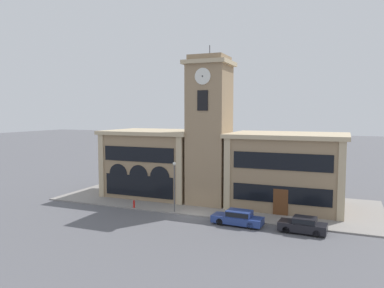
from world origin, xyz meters
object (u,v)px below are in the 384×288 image
object	(u,v)px
parked_car_near	(238,217)
parked_car_mid	(303,225)
fire_hydrant	(134,204)
street_lamp	(174,179)

from	to	relation	value
parked_car_near	parked_car_mid	bearing A→B (deg)	-176.89
parked_car_near	fire_hydrant	world-z (taller)	parked_car_near
street_lamp	parked_car_near	bearing A→B (deg)	-12.05
parked_car_mid	street_lamp	distance (m)	13.72
parked_car_near	street_lamp	distance (m)	8.08
parked_car_mid	fire_hydrant	world-z (taller)	parked_car_mid
parked_car_mid	fire_hydrant	xyz separation A→B (m)	(-18.15, 1.39, -0.16)
parked_car_mid	street_lamp	size ratio (longest dim) A/B	0.79
parked_car_mid	street_lamp	xyz separation A→B (m)	(-13.30, 1.57, 2.94)
fire_hydrant	parked_car_mid	bearing A→B (deg)	-4.39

